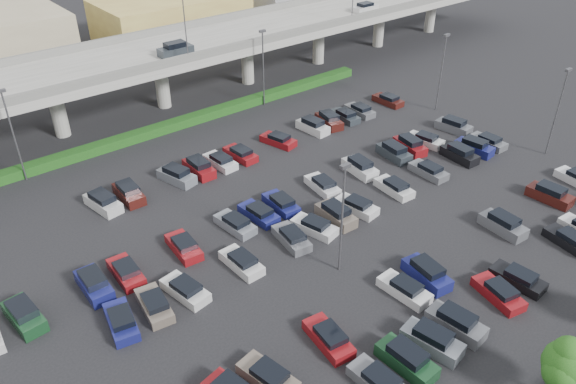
% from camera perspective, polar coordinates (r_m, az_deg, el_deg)
% --- Properties ---
extents(ground, '(280.00, 280.00, 0.00)m').
position_cam_1_polar(ground, '(53.22, -0.73, -3.53)').
color(ground, black).
extents(overpass, '(150.00, 13.00, 15.80)m').
position_cam_1_polar(overpass, '(75.04, -16.58, 12.21)').
color(overpass, gray).
rests_on(overpass, ground).
extents(hedge, '(66.00, 1.60, 1.10)m').
position_cam_1_polar(hedge, '(71.57, -13.30, 6.10)').
color(hedge, '#133E12').
rests_on(hedge, ground).
extents(tree_row, '(65.07, 3.66, 5.94)m').
position_cam_1_polar(tree_row, '(39.54, 25.81, -16.33)').
color(tree_row, '#332316').
rests_on(tree_row, ground).
extents(parked_cars, '(62.94, 41.64, 1.67)m').
position_cam_1_polar(parked_cars, '(50.31, 0.89, -5.07)').
color(parked_cars, '#56585E').
rests_on(parked_cars, ground).
extents(light_poles, '(66.90, 48.38, 10.30)m').
position_cam_1_polar(light_poles, '(49.19, -6.01, 1.68)').
color(light_poles, '#4E4E53').
rests_on(light_poles, ground).
extents(distant_buildings, '(138.00, 24.00, 9.00)m').
position_cam_1_polar(distant_buildings, '(106.97, -16.89, 16.18)').
color(distant_buildings, gray).
rests_on(distant_buildings, ground).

